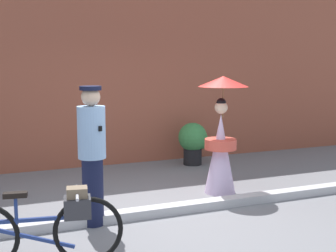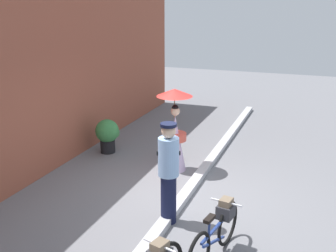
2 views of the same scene
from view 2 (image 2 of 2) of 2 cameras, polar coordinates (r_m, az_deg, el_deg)
name	(u,v)px [view 2 (image 2 of 2)]	position (r m, az deg, el deg)	size (l,w,h in m)	color
ground_plane	(184,199)	(7.71, 2.29, -10.21)	(30.00, 30.00, 0.00)	slate
building_wall	(29,82)	(8.64, -18.99, 5.95)	(14.00, 0.40, 4.01)	brown
sidewalk_curb	(184,196)	(7.69, 2.30, -9.82)	(14.00, 0.20, 0.12)	#B2B2B7
bicycle_near_officer	(217,231)	(5.96, 6.90, -14.50)	(1.67, 0.48, 0.80)	black
person_officer	(169,171)	(6.57, 0.07, -6.33)	(0.34, 0.36, 1.73)	#141938
person_with_parasol	(175,131)	(8.68, 0.99, -0.66)	(0.77, 0.77, 1.80)	silver
potted_plant_by_door	(108,134)	(9.93, -8.47, -1.07)	(0.59, 0.57, 0.83)	black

